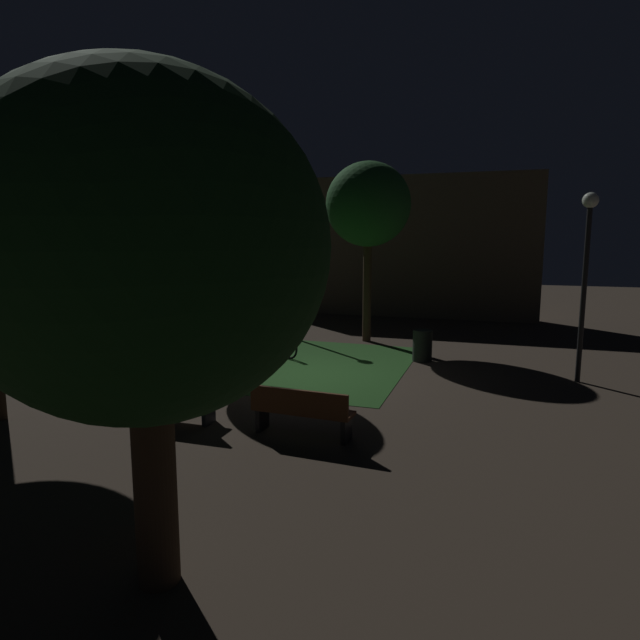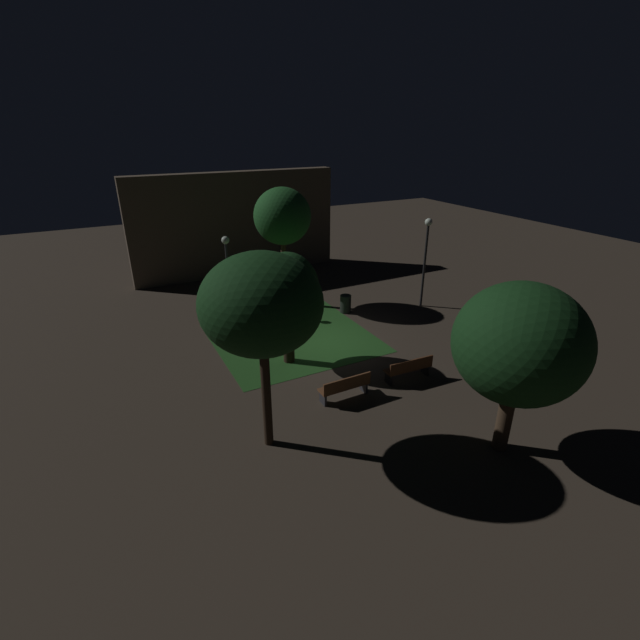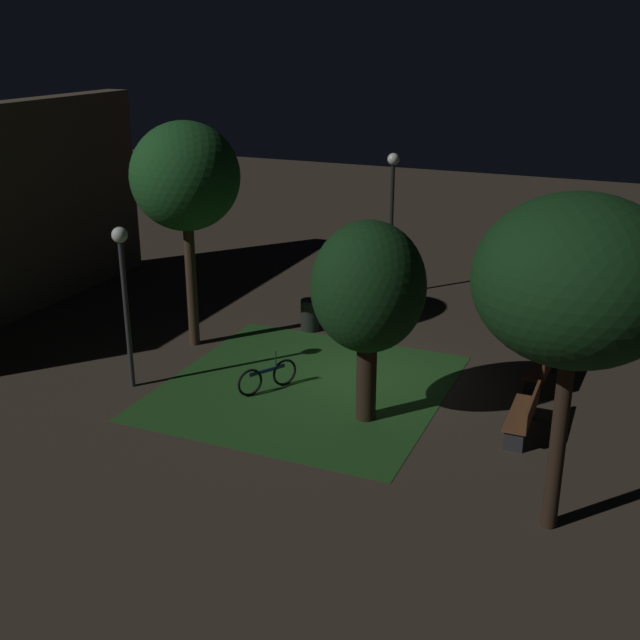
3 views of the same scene
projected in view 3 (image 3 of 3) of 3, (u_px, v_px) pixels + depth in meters
ground_plane at (362, 378)px, 19.26m from camera, size 60.00×60.00×0.00m
grass_lawn at (306, 386)px, 18.78m from camera, size 6.56×6.39×0.01m
bench_corner at (525, 413)px, 16.44m from camera, size 1.80×0.49×0.88m
bench_path_side at (544, 366)px, 18.74m from camera, size 1.82×0.57×0.88m
tree_tall_center at (368, 289)px, 16.26m from camera, size 2.39×2.39×4.37m
tree_near_wall at (185, 178)px, 19.80m from camera, size 2.75×2.75×5.86m
tree_back_right at (577, 282)px, 12.05m from camera, size 3.20×3.20×5.71m
lamp_post_plaza_west at (123, 278)px, 17.90m from camera, size 0.36×0.36×3.85m
lamp_post_near_wall at (392, 200)px, 24.23m from camera, size 0.36×0.36×4.46m
trash_bin at (310, 315)px, 22.19m from camera, size 0.54×0.54×0.88m
bicycle at (268, 377)px, 18.48m from camera, size 1.43×0.86×0.93m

